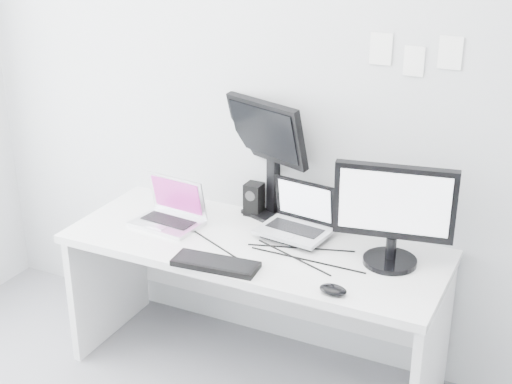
% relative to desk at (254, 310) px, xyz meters
% --- Properties ---
extents(back_wall, '(3.60, 0.00, 3.60)m').
position_rel_desk_xyz_m(back_wall, '(0.00, 0.35, 0.99)').
color(back_wall, '#BBBEC0').
rests_on(back_wall, ground).
extents(desk, '(1.80, 0.70, 0.73)m').
position_rel_desk_xyz_m(desk, '(0.00, 0.00, 0.00)').
color(desk, white).
rests_on(desk, ground).
extents(macbook, '(0.35, 0.28, 0.25)m').
position_rel_desk_xyz_m(macbook, '(-0.47, -0.02, 0.49)').
color(macbook, silver).
rests_on(macbook, desk).
extents(speaker, '(0.11, 0.11, 0.17)m').
position_rel_desk_xyz_m(speaker, '(-0.14, 0.29, 0.45)').
color(speaker, black).
rests_on(speaker, desk).
extents(dell_laptop, '(0.36, 0.29, 0.27)m').
position_rel_desk_xyz_m(dell_laptop, '(0.15, 0.13, 0.50)').
color(dell_laptop, '#B2B4B9').
rests_on(dell_laptop, desk).
extents(rear_monitor, '(0.49, 0.32, 0.63)m').
position_rel_desk_xyz_m(rear_monitor, '(-0.07, 0.31, 0.68)').
color(rear_monitor, black).
rests_on(rear_monitor, desk).
extents(samsung_monitor, '(0.56, 0.33, 0.48)m').
position_rel_desk_xyz_m(samsung_monitor, '(0.63, 0.08, 0.60)').
color(samsung_monitor, black).
rests_on(samsung_monitor, desk).
extents(keyboard, '(0.39, 0.17, 0.03)m').
position_rel_desk_xyz_m(keyboard, '(-0.05, -0.28, 0.38)').
color(keyboard, black).
rests_on(keyboard, desk).
extents(mouse, '(0.12, 0.08, 0.04)m').
position_rel_desk_xyz_m(mouse, '(0.50, -0.28, 0.38)').
color(mouse, black).
rests_on(mouse, desk).
extents(wall_note_0, '(0.10, 0.00, 0.14)m').
position_rel_desk_xyz_m(wall_note_0, '(0.45, 0.34, 1.26)').
color(wall_note_0, white).
rests_on(wall_note_0, back_wall).
extents(wall_note_1, '(0.09, 0.00, 0.13)m').
position_rel_desk_xyz_m(wall_note_1, '(0.60, 0.34, 1.22)').
color(wall_note_1, white).
rests_on(wall_note_1, back_wall).
extents(wall_note_2, '(0.10, 0.00, 0.14)m').
position_rel_desk_xyz_m(wall_note_2, '(0.75, 0.34, 1.26)').
color(wall_note_2, white).
rests_on(wall_note_2, back_wall).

